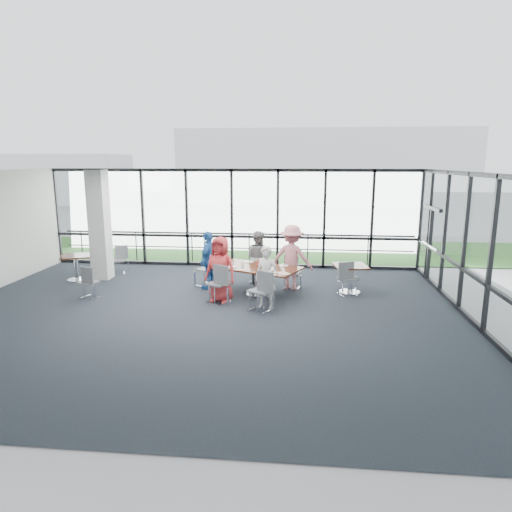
# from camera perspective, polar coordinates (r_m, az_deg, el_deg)

# --- Properties ---
(floor) EXTENTS (12.00, 10.00, 0.02)m
(floor) POSITION_cam_1_polar(r_m,az_deg,el_deg) (10.53, -7.10, -7.39)
(floor) COLOR #1F232C
(floor) RESTS_ON ground
(ceiling) EXTENTS (12.00, 10.00, 0.04)m
(ceiling) POSITION_cam_1_polar(r_m,az_deg,el_deg) (9.96, -7.57, 10.34)
(ceiling) COLOR white
(ceiling) RESTS_ON ground
(wall_front) EXTENTS (12.00, 0.10, 3.20)m
(wall_front) POSITION_cam_1_polar(r_m,az_deg,el_deg) (5.52, -19.14, -8.25)
(wall_front) COLOR silver
(wall_front) RESTS_ON ground
(curtain_wall_back) EXTENTS (12.00, 0.10, 3.20)m
(curtain_wall_back) POSITION_cam_1_polar(r_m,az_deg,el_deg) (14.98, -3.03, 4.73)
(curtain_wall_back) COLOR white
(curtain_wall_back) RESTS_ON ground
(curtain_wall_right) EXTENTS (0.10, 10.00, 3.20)m
(curtain_wall_right) POSITION_cam_1_polar(r_m,az_deg,el_deg) (10.54, 26.36, 0.54)
(curtain_wall_right) COLOR white
(curtain_wall_right) RESTS_ON ground
(exit_door) EXTENTS (0.12, 1.60, 2.10)m
(exit_door) POSITION_cam_1_polar(r_m,az_deg,el_deg) (14.15, 20.94, 1.30)
(exit_door) COLOR black
(exit_door) RESTS_ON ground
(structural_column) EXTENTS (0.50, 0.50, 3.20)m
(structural_column) POSITION_cam_1_polar(r_m,az_deg,el_deg) (14.10, -18.96, 3.67)
(structural_column) COLOR silver
(structural_column) RESTS_ON ground
(apron) EXTENTS (80.00, 70.00, 0.02)m
(apron) POSITION_cam_1_polar(r_m,az_deg,el_deg) (20.12, -0.82, 1.88)
(apron) COLOR gray
(apron) RESTS_ON ground
(grass_strip) EXTENTS (80.00, 5.00, 0.01)m
(grass_strip) POSITION_cam_1_polar(r_m,az_deg,el_deg) (18.16, -1.54, 0.90)
(grass_strip) COLOR #296122
(grass_strip) RESTS_ON ground
(hangar_main) EXTENTS (24.00, 10.00, 6.00)m
(hangar_main) POSITION_cam_1_polar(r_m,az_deg,el_deg) (41.73, 8.28, 11.05)
(hangar_main) COLOR white
(hangar_main) RESTS_ON ground
(hangar_aux) EXTENTS (10.00, 6.00, 4.00)m
(hangar_aux) POSITION_cam_1_polar(r_m,az_deg,el_deg) (42.82, -22.80, 8.94)
(hangar_aux) COLOR white
(hangar_aux) RESTS_ON ground
(guard_rail) EXTENTS (12.00, 0.06, 0.06)m
(guard_rail) POSITION_cam_1_polar(r_m,az_deg,el_deg) (15.73, -2.66, 1.02)
(guard_rail) COLOR #2D2D33
(guard_rail) RESTS_ON ground
(main_table) EXTENTS (2.46, 1.95, 0.75)m
(main_table) POSITION_cam_1_polar(r_m,az_deg,el_deg) (11.82, 0.15, -1.87)
(main_table) COLOR #3B190C
(main_table) RESTS_ON ground
(side_table_left) EXTENTS (1.07, 1.07, 0.75)m
(side_table_left) POSITION_cam_1_polar(r_m,az_deg,el_deg) (14.28, -21.61, -0.40)
(side_table_left) COLOR #3B190C
(side_table_left) RESTS_ON ground
(side_table_right) EXTENTS (0.96, 0.96, 0.75)m
(side_table_right) POSITION_cam_1_polar(r_m,az_deg,el_deg) (12.28, 11.69, -1.66)
(side_table_right) COLOR #3B190C
(side_table_right) RESTS_ON ground
(diner_near_left) EXTENTS (0.91, 0.73, 1.63)m
(diner_near_left) POSITION_cam_1_polar(r_m,az_deg,el_deg) (11.26, -4.46, -1.68)
(diner_near_left) COLOR red
(diner_near_left) RESTS_ON ground
(diner_near_right) EXTENTS (0.65, 0.56, 1.50)m
(diner_near_right) POSITION_cam_1_polar(r_m,az_deg,el_deg) (10.73, 1.29, -2.71)
(diner_near_right) COLOR silver
(diner_near_right) RESTS_ON ground
(diner_far_left) EXTENTS (0.87, 0.79, 1.53)m
(diner_far_left) POSITION_cam_1_polar(r_m,az_deg,el_deg) (12.86, 0.27, -0.20)
(diner_far_left) COLOR gray
(diner_far_left) RESTS_ON ground
(diner_far_right) EXTENTS (1.25, 0.87, 1.76)m
(diner_far_right) POSITION_cam_1_polar(r_m,az_deg,el_deg) (12.34, 4.50, -0.19)
(diner_far_right) COLOR #D27C87
(diner_far_right) RESTS_ON ground
(diner_end) EXTENTS (0.71, 1.02, 1.58)m
(diner_end) POSITION_cam_1_polar(r_m,az_deg,el_deg) (12.48, -5.90, -0.51)
(diner_end) COLOR #235DA6
(diner_end) RESTS_ON ground
(chair_main_nl) EXTENTS (0.65, 0.65, 0.97)m
(chair_main_nl) POSITION_cam_1_polar(r_m,az_deg,el_deg) (11.24, -4.76, -3.47)
(chair_main_nl) COLOR slate
(chair_main_nl) RESTS_ON ground
(chair_main_nr) EXTENTS (0.65, 0.65, 0.97)m
(chair_main_nr) POSITION_cam_1_polar(r_m,az_deg,el_deg) (10.60, 0.60, -4.38)
(chair_main_nr) COLOR slate
(chair_main_nr) RESTS_ON ground
(chair_main_fl) EXTENTS (0.60, 0.60, 0.89)m
(chair_main_fl) POSITION_cam_1_polar(r_m,az_deg,el_deg) (13.10, 0.48, -1.40)
(chair_main_fl) COLOR slate
(chair_main_fl) RESTS_ON ground
(chair_main_fr) EXTENTS (0.51, 0.51, 0.86)m
(chair_main_fr) POSITION_cam_1_polar(r_m,az_deg,el_deg) (12.55, 4.59, -2.10)
(chair_main_fr) COLOR slate
(chair_main_fr) RESTS_ON ground
(chair_main_end) EXTENTS (0.63, 0.63, 0.95)m
(chair_main_end) POSITION_cam_1_polar(r_m,az_deg,el_deg) (12.79, -6.19, -1.67)
(chair_main_end) COLOR slate
(chair_main_end) RESTS_ON ground
(chair_spare_la) EXTENTS (0.53, 0.53, 0.84)m
(chair_spare_la) POSITION_cam_1_polar(r_m,az_deg,el_deg) (12.32, -20.21, -3.13)
(chair_spare_la) COLOR slate
(chair_spare_la) RESTS_ON ground
(chair_spare_lb) EXTENTS (0.54, 0.54, 0.84)m
(chair_spare_lb) POSITION_cam_1_polar(r_m,az_deg,el_deg) (14.74, -16.93, -0.54)
(chair_spare_lb) COLOR slate
(chair_spare_lb) RESTS_ON ground
(chair_spare_r) EXTENTS (0.57, 0.57, 0.90)m
(chair_spare_r) POSITION_cam_1_polar(r_m,az_deg,el_deg) (12.06, 11.40, -2.77)
(chair_spare_r) COLOR slate
(chair_spare_r) RESTS_ON ground
(plate_nl) EXTENTS (0.24, 0.24, 0.01)m
(plate_nl) POSITION_cam_1_polar(r_m,az_deg,el_deg) (11.77, -3.05, -1.37)
(plate_nl) COLOR white
(plate_nl) RESTS_ON main_table
(plate_nr) EXTENTS (0.25, 0.25, 0.01)m
(plate_nr) POSITION_cam_1_polar(r_m,az_deg,el_deg) (11.22, 1.95, -2.02)
(plate_nr) COLOR white
(plate_nr) RESTS_ON main_table
(plate_fl) EXTENTS (0.27, 0.27, 0.01)m
(plate_fl) POSITION_cam_1_polar(r_m,az_deg,el_deg) (12.37, -0.92, -0.71)
(plate_fl) COLOR white
(plate_fl) RESTS_ON main_table
(plate_fr) EXTENTS (0.24, 0.24, 0.01)m
(plate_fr) POSITION_cam_1_polar(r_m,az_deg,el_deg) (11.93, 3.50, -1.21)
(plate_fr) COLOR white
(plate_fr) RESTS_ON main_table
(plate_end) EXTENTS (0.26, 0.26, 0.01)m
(plate_end) POSITION_cam_1_polar(r_m,az_deg,el_deg) (12.22, -3.60, -0.89)
(plate_end) COLOR white
(plate_end) RESTS_ON main_table
(tumbler_a) EXTENTS (0.07, 0.07, 0.13)m
(tumbler_a) POSITION_cam_1_polar(r_m,az_deg,el_deg) (11.74, -1.70, -1.10)
(tumbler_a) COLOR white
(tumbler_a) RESTS_ON main_table
(tumbler_b) EXTENTS (0.07, 0.07, 0.14)m
(tumbler_b) POSITION_cam_1_polar(r_m,az_deg,el_deg) (11.41, 1.32, -1.46)
(tumbler_b) COLOR white
(tumbler_b) RESTS_ON main_table
(tumbler_c) EXTENTS (0.07, 0.07, 0.14)m
(tumbler_c) POSITION_cam_1_polar(r_m,az_deg,el_deg) (11.91, 1.13, -0.89)
(tumbler_c) COLOR white
(tumbler_c) RESTS_ON main_table
(tumbler_d) EXTENTS (0.06, 0.06, 0.13)m
(tumbler_d) POSITION_cam_1_polar(r_m,az_deg,el_deg) (11.95, -3.45, -0.89)
(tumbler_d) COLOR white
(tumbler_d) RESTS_ON main_table
(menu_a) EXTENTS (0.29, 0.21, 0.00)m
(menu_a) POSITION_cam_1_polar(r_m,az_deg,el_deg) (11.48, -1.45, -1.72)
(menu_a) COLOR white
(menu_a) RESTS_ON main_table
(menu_b) EXTENTS (0.37, 0.39, 0.00)m
(menu_b) POSITION_cam_1_polar(r_m,az_deg,el_deg) (11.14, 3.47, -2.16)
(menu_b) COLOR white
(menu_b) RESTS_ON main_table
(menu_c) EXTENTS (0.34, 0.28, 0.00)m
(menu_c) POSITION_cam_1_polar(r_m,az_deg,el_deg) (12.05, 1.74, -1.08)
(menu_c) COLOR white
(menu_c) RESTS_ON main_table
(condiment_caddy) EXTENTS (0.10, 0.07, 0.04)m
(condiment_caddy) POSITION_cam_1_polar(r_m,az_deg,el_deg) (11.78, 0.42, -1.28)
(condiment_caddy) COLOR black
(condiment_caddy) RESTS_ON main_table
(ketchup_bottle) EXTENTS (0.06, 0.06, 0.18)m
(ketchup_bottle) POSITION_cam_1_polar(r_m,az_deg,el_deg) (11.75, 0.31, -0.96)
(ketchup_bottle) COLOR red
(ketchup_bottle) RESTS_ON main_table
(green_bottle) EXTENTS (0.05, 0.05, 0.20)m
(green_bottle) POSITION_cam_1_polar(r_m,az_deg,el_deg) (11.71, 0.81, -0.96)
(green_bottle) COLOR #1D6826
(green_bottle) RESTS_ON main_table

